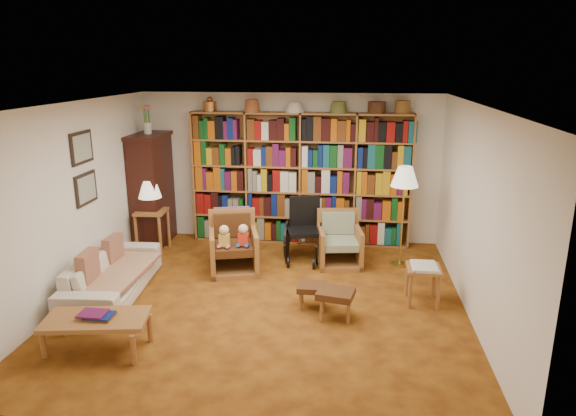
% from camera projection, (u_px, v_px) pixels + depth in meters
% --- Properties ---
extents(floor, '(5.00, 5.00, 0.00)m').
position_uv_depth(floor, '(267.00, 301.00, 6.63)').
color(floor, '#985917').
rests_on(floor, ground).
extents(ceiling, '(5.00, 5.00, 0.00)m').
position_uv_depth(ceiling, '(264.00, 104.00, 5.95)').
color(ceiling, silver).
rests_on(ceiling, wall_back).
extents(wall_back, '(5.00, 0.00, 5.00)m').
position_uv_depth(wall_back, '(290.00, 168.00, 8.68)').
color(wall_back, white).
rests_on(wall_back, floor).
extents(wall_front, '(5.00, 0.00, 5.00)m').
position_uv_depth(wall_front, '(212.00, 297.00, 3.90)').
color(wall_front, white).
rests_on(wall_front, floor).
extents(wall_left, '(0.00, 5.00, 5.00)m').
position_uv_depth(wall_left, '(74.00, 202.00, 6.58)').
color(wall_left, white).
rests_on(wall_left, floor).
extents(wall_right, '(0.00, 5.00, 5.00)m').
position_uv_depth(wall_right, '(476.00, 215.00, 6.00)').
color(wall_right, white).
rests_on(wall_right, floor).
extents(bookshelf, '(3.60, 0.30, 2.42)m').
position_uv_depth(bookshelf, '(300.00, 175.00, 8.51)').
color(bookshelf, '#A06B31').
rests_on(bookshelf, floor).
extents(curio_cabinet, '(0.50, 0.95, 2.40)m').
position_uv_depth(curio_cabinet, '(152.00, 188.00, 8.55)').
color(curio_cabinet, '#38140F').
rests_on(curio_cabinet, floor).
extents(framed_pictures, '(0.03, 0.52, 0.97)m').
position_uv_depth(framed_pictures, '(84.00, 168.00, 6.77)').
color(framed_pictures, black).
rests_on(framed_pictures, wall_left).
extents(sofa, '(1.99, 0.92, 0.56)m').
position_uv_depth(sofa, '(112.00, 274.00, 6.75)').
color(sofa, beige).
rests_on(sofa, floor).
extents(sofa_throw, '(0.75, 1.39, 0.04)m').
position_uv_depth(sofa_throw, '(116.00, 273.00, 6.74)').
color(sofa_throw, beige).
rests_on(sofa_throw, sofa).
extents(cushion_left, '(0.14, 0.38, 0.38)m').
position_uv_depth(cushion_left, '(114.00, 253.00, 7.05)').
color(cushion_left, maroon).
rests_on(cushion_left, sofa).
extents(cushion_right, '(0.16, 0.42, 0.41)m').
position_uv_depth(cushion_right, '(88.00, 273.00, 6.38)').
color(cushion_right, maroon).
rests_on(cushion_right, sofa).
extents(side_table_lamp, '(0.50, 0.50, 0.68)m').
position_uv_depth(side_table_lamp, '(152.00, 220.00, 8.31)').
color(side_table_lamp, '#A06B31').
rests_on(side_table_lamp, floor).
extents(table_lamp, '(0.37, 0.37, 0.50)m').
position_uv_depth(table_lamp, '(150.00, 190.00, 8.17)').
color(table_lamp, gold).
rests_on(table_lamp, side_table_lamp).
extents(armchair_leather, '(0.89, 0.90, 0.88)m').
position_uv_depth(armchair_leather, '(235.00, 246.00, 7.57)').
color(armchair_leather, '#A06B31').
rests_on(armchair_leather, floor).
extents(armchair_sage, '(0.74, 0.76, 0.80)m').
position_uv_depth(armchair_sage, '(340.00, 243.00, 7.84)').
color(armchair_sage, '#A06B31').
rests_on(armchair_sage, floor).
extents(wheelchair, '(0.59, 0.79, 0.98)m').
position_uv_depth(wheelchair, '(304.00, 231.00, 7.95)').
color(wheelchair, black).
rests_on(wheelchair, floor).
extents(floor_lamp, '(0.40, 0.40, 1.53)m').
position_uv_depth(floor_lamp, '(405.00, 181.00, 7.45)').
color(floor_lamp, gold).
rests_on(floor_lamp, floor).
extents(side_table_papers, '(0.43, 0.43, 0.52)m').
position_uv_depth(side_table_papers, '(423.00, 274.00, 6.47)').
color(side_table_papers, '#A06B31').
rests_on(side_table_papers, floor).
extents(footstool_a, '(0.36, 0.31, 0.31)m').
position_uv_depth(footstool_a, '(312.00, 289.00, 6.39)').
color(footstool_a, '#4C2614').
rests_on(footstool_a, floor).
extents(footstool_b, '(0.48, 0.43, 0.36)m').
position_uv_depth(footstool_b, '(336.00, 296.00, 6.11)').
color(footstool_b, '#4C2614').
rests_on(footstool_b, floor).
extents(coffee_table, '(1.14, 0.70, 0.43)m').
position_uv_depth(coffee_table, '(96.00, 321.00, 5.42)').
color(coffee_table, '#A06B31').
rests_on(coffee_table, floor).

